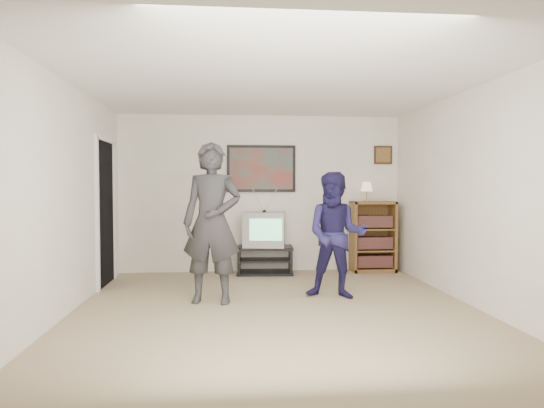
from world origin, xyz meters
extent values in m
cube|color=#816C52|center=(0.00, 0.00, 0.00)|extent=(4.50, 5.00, 0.01)
cube|color=white|center=(0.00, 0.00, 2.50)|extent=(4.50, 5.00, 0.01)
cube|color=silver|center=(0.00, 2.50, 1.25)|extent=(4.50, 0.01, 2.50)
cube|color=silver|center=(-2.25, 0.00, 1.25)|extent=(0.01, 5.00, 2.50)
cube|color=silver|center=(2.25, 0.00, 1.25)|extent=(0.01, 5.00, 2.50)
cube|color=black|center=(0.04, 2.23, 0.41)|extent=(0.89, 0.53, 0.04)
cube|color=black|center=(0.04, 2.23, 0.02)|extent=(0.89, 0.53, 0.04)
cube|color=black|center=(-0.36, 2.23, 0.22)|extent=(0.07, 0.46, 0.43)
cube|color=black|center=(0.44, 2.23, 0.22)|extent=(0.07, 0.46, 0.43)
imported|color=#2C2C2E|center=(-0.72, 0.44, 0.95)|extent=(0.76, 0.57, 1.89)
imported|color=#1D1945|center=(0.79, 0.55, 0.78)|extent=(0.90, 0.79, 1.55)
cube|color=white|center=(-0.71, 0.62, 1.22)|extent=(0.06, 0.12, 0.03)
cube|color=white|center=(0.82, 0.78, 1.14)|extent=(0.07, 0.12, 0.03)
cube|color=black|center=(0.00, 2.48, 1.65)|extent=(1.10, 0.03, 0.75)
cube|color=white|center=(-0.55, 2.48, 1.95)|extent=(0.28, 0.02, 0.14)
cube|color=black|center=(2.00, 2.48, 1.88)|extent=(0.30, 0.03, 0.30)
cube|color=black|center=(-2.23, 1.60, 1.00)|extent=(0.03, 0.85, 2.00)
camera|label=1|loc=(-0.53, -5.27, 1.39)|focal=32.00mm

